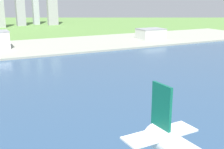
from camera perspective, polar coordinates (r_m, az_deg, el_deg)
The scene contains 4 objects.
ground_plane at distance 237.40m, azimuth -12.34°, elevation -2.47°, with size 2400.00×2400.00×0.00m, color #5B8841.
water_bay at distance 182.95m, azimuth -7.59°, elevation -7.54°, with size 840.00×360.00×0.15m, color #2D4C70.
industrial_pier at distance 419.67m, azimuth -18.88°, elevation 4.76°, with size 840.00×140.00×2.50m, color #9B9F8E.
warehouse_annex at distance 488.52m, azimuth 7.56°, elevation 7.90°, with size 42.24×31.53×16.55m.
Camera 1 is at (-53.20, 79.37, 69.63)m, focal length 47.02 mm.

